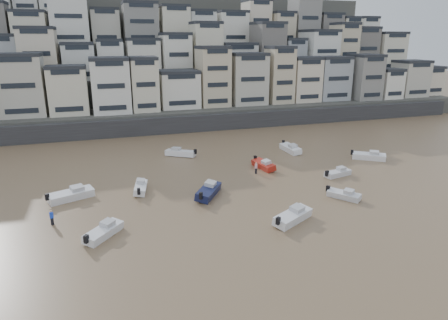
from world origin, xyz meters
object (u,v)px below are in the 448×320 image
object	(u,v)px
person_blue	(52,217)
boat_h	(180,152)
boat_e	(263,164)
boat_b	(344,194)
boat_g	(369,155)
boat_f	(140,186)
boat_a	(293,215)
boat_k	(71,193)
person_pink	(256,168)
boat_j	(103,230)
boat_c	(208,190)
boat_i	(290,148)
boat_d	(338,172)

from	to	relation	value
person_blue	boat_h	bearing A→B (deg)	49.15
boat_e	boat_b	bearing A→B (deg)	9.87
boat_g	boat_f	bearing A→B (deg)	-140.70
boat_a	boat_e	bearing A→B (deg)	47.39
person_blue	boat_k	bearing A→B (deg)	76.27
person_pink	boat_a	bearing A→B (deg)	-98.20
boat_g	boat_j	size ratio (longest dim) A/B	1.10
boat_a	boat_b	size ratio (longest dim) A/B	1.31
boat_h	boat_k	bearing A→B (deg)	74.06
boat_c	boat_k	bearing A→B (deg)	110.63
boat_b	boat_f	size ratio (longest dim) A/B	0.90
boat_f	boat_i	xyz separation A→B (m)	(27.57, 11.07, 0.12)
boat_a	person_blue	xyz separation A→B (m)	(-25.15, 7.33, 0.07)
boat_g	boat_i	world-z (taller)	boat_i
boat_g	boat_e	bearing A→B (deg)	-148.22
boat_f	boat_g	world-z (taller)	boat_g
boat_g	person_pink	size ratio (longest dim) A/B	3.30
boat_b	boat_e	world-z (taller)	boat_e
boat_c	boat_d	xyz separation A→B (m)	(20.14, 1.54, -0.19)
boat_b	boat_k	distance (m)	34.24
boat_a	boat_g	bearing A→B (deg)	7.81
boat_e	boat_d	bearing A→B (deg)	44.62
boat_a	boat_h	bearing A→B (deg)	73.42
boat_e	boat_i	world-z (taller)	boat_i
boat_a	boat_e	xyz separation A→B (m)	(4.40, 18.30, -0.08)
boat_a	boat_d	distance (m)	17.71
boat_g	boat_j	bearing A→B (deg)	-126.41
boat_c	boat_g	world-z (taller)	boat_c
boat_d	person_blue	bearing A→B (deg)	173.57
boat_g	boat_h	bearing A→B (deg)	-166.74
boat_k	boat_h	bearing A→B (deg)	19.60
boat_g	boat_j	xyz separation A→B (m)	(-42.94, -14.46, -0.07)
boat_b	boat_i	world-z (taller)	boat_i
boat_d	boat_e	xyz separation A→B (m)	(-8.95, 6.67, 0.09)
boat_e	boat_h	distance (m)	15.21
boat_d	boat_h	distance (m)	26.31
boat_j	person_blue	size ratio (longest dim) A/B	2.99
boat_b	boat_e	xyz separation A→B (m)	(-4.81, 14.32, 0.11)
boat_h	boat_i	distance (m)	19.43
boat_c	boat_k	distance (m)	17.19
boat_f	person_pink	distance (m)	17.36
boat_i	person_pink	xyz separation A→B (m)	(-10.32, -9.08, 0.07)
boat_k	boat_e	bearing A→B (deg)	-12.96
person_blue	boat_f	bearing A→B (deg)	34.56
person_pink	boat_g	bearing A→B (deg)	2.43
boat_e	boat_i	xyz separation A→B (m)	(8.28, 7.16, 0.08)
boat_e	boat_i	bearing A→B (deg)	122.16
boat_b	boat_g	xyz separation A→B (m)	(13.79, 13.28, 0.17)
boat_f	person_pink	xyz separation A→B (m)	(17.25, 1.99, 0.19)
boat_i	boat_j	distance (m)	39.73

